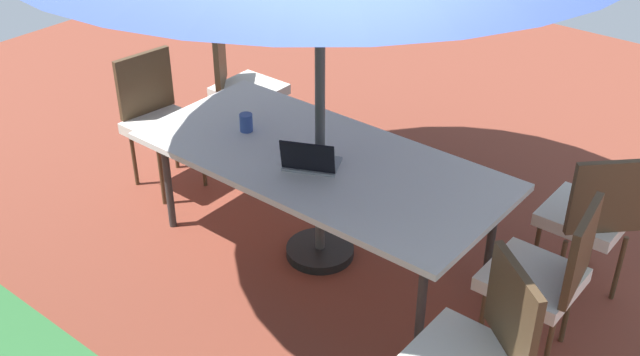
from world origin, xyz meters
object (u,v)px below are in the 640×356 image
Objects in this scene: chair_east at (159,116)px; chair_northwest at (477,348)px; chair_west at (546,274)px; chair_southwest at (591,213)px; dining_table at (320,164)px; chair_southeast at (241,83)px; laptop at (311,161)px; cup at (246,123)px.

chair_east is 2.99m from chair_northwest.
chair_southwest is at bearing 175.10° from chair_west.
chair_southeast is (1.40, -0.75, -0.13)m from dining_table.
chair_northwest is 1.00× the size of chair_southeast.
chair_east and chair_northwest have the same top height.
dining_table is at bearing -99.41° from laptop.
chair_east and chair_southeast have the same top height.
chair_southeast is 8.40× the size of cup.
chair_west is (-1.47, -0.04, -0.13)m from dining_table.
chair_east is 8.40× the size of cup.
chair_west is at bearing -178.06° from cup.
chair_northwest is at bearing 46.17° from chair_southwest.
dining_table is at bearing -18.12° from chair_southwest.
chair_southwest reaches higher than cup.
chair_southeast is at bearing -111.85° from chair_west.
chair_northwest is (-2.92, 0.64, 0.00)m from chair_east.
chair_southeast reaches higher than laptop.
dining_table is 1.59m from chair_southeast.
chair_southeast reaches higher than dining_table.
chair_southwest is at bearing -153.02° from dining_table.
chair_west is (-2.86, 0.71, 0.00)m from chair_southeast.
dining_table is at bearing -96.47° from chair_west.
dining_table is 1.61m from chair_northwest.
cup is (0.62, -0.11, 0.01)m from laptop.
dining_table is at bearing -81.78° from chair_east.
chair_southeast is 2.82m from chair_southwest.
cup is at bearing -172.68° from chair_southeast.
chair_northwest is 1.00× the size of chair_west.
dining_table is 2.33× the size of chair_northwest.
chair_northwest and chair_west have the same top height.
chair_southwest is at bearing -173.51° from laptop.
chair_northwest is 0.70m from chair_west.
chair_east is at bearing -0.46° from cup.
dining_table is 2.33× the size of chair_west.
chair_northwest is at bearing -95.04° from chair_east.
chair_west is at bearing 48.00° from chair_southwest.
dining_table is at bearing -166.43° from chair_northwest.
chair_southeast reaches higher than cup.
chair_east is 2.93m from chair_west.
cup is at bearing 2.97° from dining_table.
laptop is at bearing 170.31° from cup.
chair_northwest is 8.40× the size of cup.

